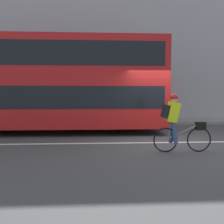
# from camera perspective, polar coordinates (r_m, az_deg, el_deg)

# --- Properties ---
(ground_plane) EXTENTS (80.00, 80.00, 0.00)m
(ground_plane) POSITION_cam_1_polar(r_m,az_deg,el_deg) (7.73, 14.25, -7.49)
(ground_plane) COLOR #424244
(road_center_line) EXTENTS (50.00, 0.14, 0.01)m
(road_center_line) POSITION_cam_1_polar(r_m,az_deg,el_deg) (7.59, 14.59, -7.69)
(road_center_line) COLOR silver
(road_center_line) RESTS_ON ground_plane
(sidewalk_curb) EXTENTS (60.00, 1.93, 0.14)m
(sidewalk_curb) POSITION_cam_1_polar(r_m,az_deg,el_deg) (12.58, 7.46, -2.42)
(sidewalk_curb) COLOR gray
(sidewalk_curb) RESTS_ON ground_plane
(building_facade) EXTENTS (60.00, 0.30, 8.73)m
(building_facade) POSITION_cam_1_polar(r_m,az_deg,el_deg) (13.86, 6.79, 16.08)
(building_facade) COLOR #9E9EA3
(building_facade) RESTS_ON ground_plane
(bus) EXTENTS (11.47, 2.59, 3.84)m
(bus) POSITION_cam_1_polar(r_m,az_deg,el_deg) (9.88, -21.44, 7.34)
(bus) COLOR black
(bus) RESTS_ON ground_plane
(cyclist_on_bike) EXTENTS (1.63, 0.32, 1.62)m
(cyclist_on_bike) POSITION_cam_1_polar(r_m,az_deg,el_deg) (6.27, 16.54, -2.23)
(cyclist_on_bike) COLOR black
(cyclist_on_bike) RESTS_ON ground_plane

